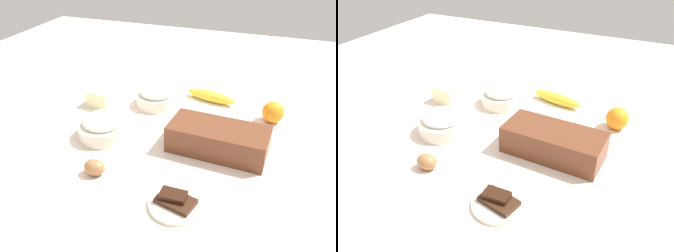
# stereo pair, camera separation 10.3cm
# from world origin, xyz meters

# --- Properties ---
(ground_plane) EXTENTS (2.40, 2.40, 0.02)m
(ground_plane) POSITION_xyz_m (0.00, 0.00, -0.01)
(ground_plane) COLOR beige
(loaf_pan) EXTENTS (0.29, 0.15, 0.08)m
(loaf_pan) POSITION_xyz_m (-0.16, 0.02, 0.04)
(loaf_pan) COLOR brown
(loaf_pan) RESTS_ON ground_plane
(flour_bowl) EXTENTS (0.14, 0.14, 0.07)m
(flour_bowl) POSITION_xyz_m (0.11, -0.19, 0.03)
(flour_bowl) COLOR silver
(flour_bowl) RESTS_ON ground_plane
(sugar_bowl) EXTENTS (0.15, 0.15, 0.08)m
(sugar_bowl) POSITION_xyz_m (0.19, 0.06, 0.04)
(sugar_bowl) COLOR silver
(sugar_bowl) RESTS_ON ground_plane
(banana) EXTENTS (0.20, 0.08, 0.04)m
(banana) POSITION_xyz_m (-0.07, -0.28, 0.02)
(banana) COLOR yellow
(banana) RESTS_ON ground_plane
(orange_fruit) EXTENTS (0.07, 0.07, 0.07)m
(orange_fruit) POSITION_xyz_m (-0.29, -0.20, 0.04)
(orange_fruit) COLOR orange
(orange_fruit) RESTS_ON ground_plane
(butter_block) EXTENTS (0.10, 0.08, 0.06)m
(butter_block) POSITION_xyz_m (0.30, -0.12, 0.03)
(butter_block) COLOR #F4EDB2
(butter_block) RESTS_ON ground_plane
(egg_near_butter) EXTENTS (0.06, 0.05, 0.04)m
(egg_near_butter) POSITION_xyz_m (0.12, 0.23, 0.02)
(egg_near_butter) COLOR #9F6B40
(egg_near_butter) RESTS_ON ground_plane
(chocolate_plate) EXTENTS (0.13, 0.13, 0.03)m
(chocolate_plate) POSITION_xyz_m (-0.12, 0.27, 0.01)
(chocolate_plate) COLOR silver
(chocolate_plate) RESTS_ON ground_plane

